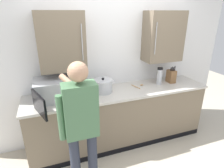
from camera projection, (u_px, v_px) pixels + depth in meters
back_wall_tiled at (113, 54)px, 2.98m from camera, size 4.21×0.44×2.73m
counter_unit at (120, 117)px, 3.06m from camera, size 2.86×0.64×0.93m
microwave_oven at (54, 90)px, 2.56m from camera, size 0.59×0.81×0.28m
thermos_flask at (159, 76)px, 3.10m from camera, size 0.09×0.09×0.29m
wooden_spoon at (139, 86)px, 3.06m from camera, size 0.20×0.20×0.02m
stock_pot at (103, 86)px, 2.81m from camera, size 0.38×0.29×0.23m
knife_block at (171, 76)px, 3.20m from camera, size 0.11×0.15×0.29m
person_figure at (81, 123)px, 1.95m from camera, size 0.44×0.61×1.65m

